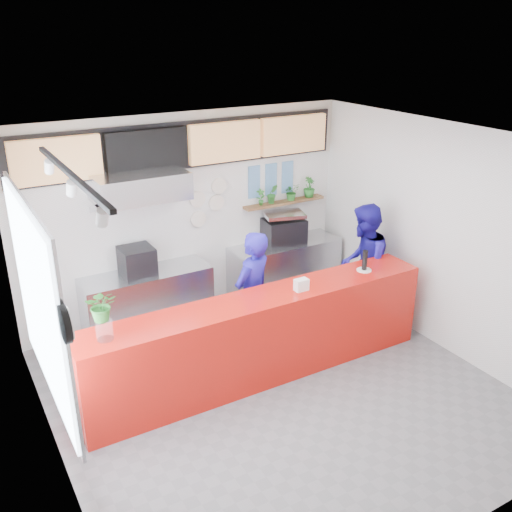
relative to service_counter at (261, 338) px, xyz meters
name	(u,v)px	position (x,y,z in m)	size (l,w,h in m)	color
floor	(278,392)	(0.00, -0.40, -0.55)	(5.00, 5.00, 0.00)	slate
ceiling	(282,142)	(0.00, -0.40, 2.45)	(5.00, 5.00, 0.00)	silver
wall_back	(188,217)	(0.00, 2.10, 0.95)	(5.00, 5.00, 0.00)	white
wall_left	(45,337)	(-2.50, -0.40, 0.95)	(5.00, 5.00, 0.00)	white
wall_right	(442,239)	(2.50, -0.40, 0.95)	(5.00, 5.00, 0.00)	white
service_counter	(261,338)	(0.00, 0.00, 0.00)	(4.50, 0.60, 1.10)	red
cream_band	(185,141)	(0.00, 2.09, 2.05)	(5.00, 0.02, 0.80)	beige
prep_bench	(148,302)	(-0.80, 1.80, -0.10)	(1.80, 0.60, 0.90)	#B2B5BA
panini_oven	(137,261)	(-0.91, 1.80, 0.55)	(0.44, 0.44, 0.39)	black
extraction_hood	(140,186)	(-0.80, 1.75, 1.60)	(1.20, 0.70, 0.35)	#B2B5BA
hood_lip	(141,201)	(-0.80, 1.75, 1.40)	(1.20, 0.70, 0.08)	#B2B5BA
right_bench	(285,269)	(1.50, 1.80, -0.10)	(1.80, 0.60, 0.90)	#B2B5BA
espresso_machine	(284,232)	(1.47, 1.80, 0.55)	(0.62, 0.44, 0.40)	black
espresso_tray	(284,214)	(1.47, 1.80, 0.83)	(0.60, 0.42, 0.06)	silver
herb_shelf	(284,202)	(1.60, 2.00, 0.95)	(1.40, 0.18, 0.04)	brown
menu_board_far_left	(56,160)	(-1.75, 1.98, 2.00)	(1.10, 0.10, 0.55)	tan
menu_board_mid_left	(147,151)	(-0.59, 1.98, 2.00)	(1.10, 0.10, 0.55)	black
menu_board_mid_right	(225,142)	(0.57, 1.98, 2.00)	(1.10, 0.10, 0.55)	tan
menu_board_far_right	(294,134)	(1.73, 1.98, 2.00)	(1.10, 0.10, 0.55)	tan
soffit	(186,145)	(0.00, 2.06, 2.00)	(4.80, 0.04, 0.65)	black
window_pane	(38,303)	(-2.47, -0.10, 1.15)	(0.04, 2.20, 1.90)	silver
window_frame	(41,302)	(-2.45, -0.10, 1.15)	(0.03, 2.30, 2.00)	#B2B5BA
wall_clock_rim	(65,324)	(-2.46, -1.30, 1.50)	(0.30, 0.30, 0.05)	black
wall_clock_face	(69,323)	(-2.43, -1.30, 1.50)	(0.26, 0.26, 0.02)	white
track_rail	(70,174)	(-2.10, -0.40, 2.39)	(0.05, 2.40, 0.04)	black
dec_plate_a	(198,199)	(0.15, 2.07, 1.20)	(0.24, 0.24, 0.03)	silver
dec_plate_b	(216,203)	(0.45, 2.07, 1.10)	(0.24, 0.24, 0.03)	silver
dec_plate_c	(198,219)	(0.15, 2.07, 0.90)	(0.24, 0.24, 0.03)	silver
dec_plate_d	(219,186)	(0.50, 2.07, 1.35)	(0.24, 0.24, 0.03)	silver
photo_frame_a	(254,174)	(1.10, 2.08, 1.45)	(0.20, 0.02, 0.25)	#598CBF
photo_frame_b	(271,172)	(1.40, 2.08, 1.45)	(0.20, 0.02, 0.25)	#598CBF
photo_frame_c	(288,169)	(1.70, 2.08, 1.45)	(0.20, 0.02, 0.25)	#598CBF
photo_frame_d	(254,190)	(1.10, 2.08, 1.20)	(0.20, 0.02, 0.25)	#598CBF
photo_frame_e	(271,187)	(1.40, 2.08, 1.20)	(0.20, 0.02, 0.25)	#598CBF
photo_frame_f	(287,185)	(1.70, 2.08, 1.20)	(0.20, 0.02, 0.25)	#598CBF
staff_center	(252,295)	(0.17, 0.52, 0.31)	(0.63, 0.41, 1.72)	#1E1698
staff_right	(363,265)	(1.99, 0.51, 0.35)	(0.87, 0.68, 1.79)	#1E1698
herb_a	(261,197)	(1.17, 2.00, 1.10)	(0.14, 0.09, 0.26)	#276F26
herb_b	(272,194)	(1.38, 2.00, 1.12)	(0.17, 0.14, 0.30)	#276F26
herb_c	(292,192)	(1.73, 2.00, 1.10)	(0.24, 0.21, 0.27)	#276F26
herb_d	(309,187)	(2.07, 2.00, 1.13)	(0.18, 0.16, 0.32)	#276F26
glass_vase	(104,330)	(-1.88, -0.03, 0.66)	(0.18, 0.18, 0.21)	white
basil_vase	(102,305)	(-1.88, -0.03, 0.94)	(0.31, 0.27, 0.34)	#276F26
napkin_holder	(301,285)	(0.51, -0.08, 0.62)	(0.17, 0.10, 0.15)	white
white_plate	(364,270)	(1.56, 0.00, 0.56)	(0.19, 0.19, 0.01)	white
pepper_mill	(365,260)	(1.56, 0.00, 0.70)	(0.07, 0.07, 0.27)	black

